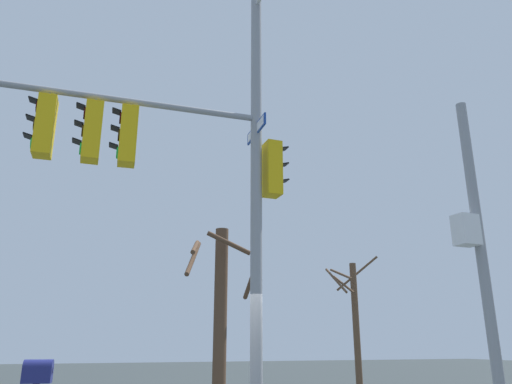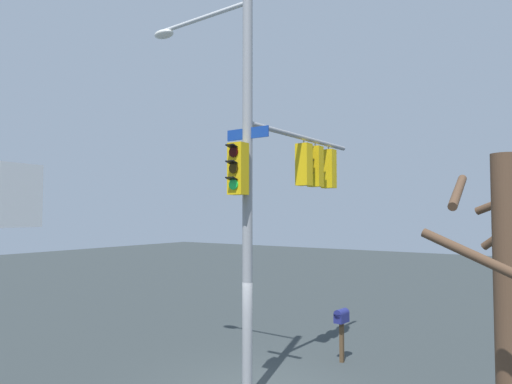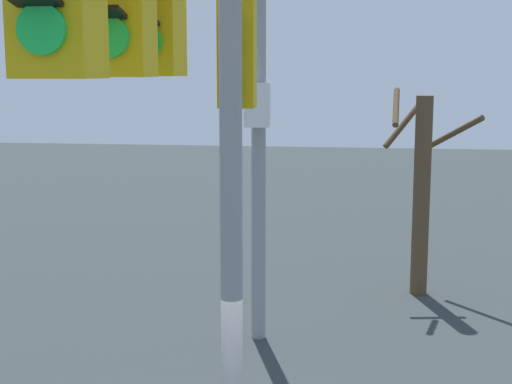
{
  "view_description": "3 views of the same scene",
  "coord_description": "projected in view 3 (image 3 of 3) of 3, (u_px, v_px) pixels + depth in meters",
  "views": [
    {
      "loc": [
        -8.37,
        2.53,
        1.65
      ],
      "look_at": [
        0.54,
        -0.54,
        4.58
      ],
      "focal_mm": 34.28,
      "sensor_mm": 36.0,
      "label": 1
    },
    {
      "loc": [
        5.78,
        -8.39,
        3.96
      ],
      "look_at": [
        0.27,
        -0.37,
        4.43
      ],
      "focal_mm": 31.98,
      "sensor_mm": 36.0,
      "label": 2
    },
    {
      "loc": [
        -1.2,
        6.74,
        4.74
      ],
      "look_at": [
        -0.15,
        -0.77,
        3.51
      ],
      "focal_mm": 52.86,
      "sensor_mm": 36.0,
      "label": 3
    }
  ],
  "objects": [
    {
      "name": "secondary_pole_assembly",
      "position": [
        258.0,
        123.0,
        12.82
      ],
      "size": [
        0.45,
        0.78,
        7.49
      ],
      "rotation": [
        0.0,
        0.0,
        1.64
      ],
      "color": "gray",
      "rests_on": "ground"
    },
    {
      "name": "bare_tree_corner",
      "position": [
        421.0,
        188.0,
        15.85
      ],
      "size": [
        2.09,
        1.82,
        4.37
      ],
      "color": "brown",
      "rests_on": "ground"
    },
    {
      "name": "main_signal_pole_assembly",
      "position": [
        217.0,
        9.0,
        5.86
      ],
      "size": [
        3.54,
        5.49,
        9.16
      ],
      "rotation": [
        0.0,
        0.0,
        1.54
      ],
      "color": "gray",
      "rests_on": "ground"
    }
  ]
}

